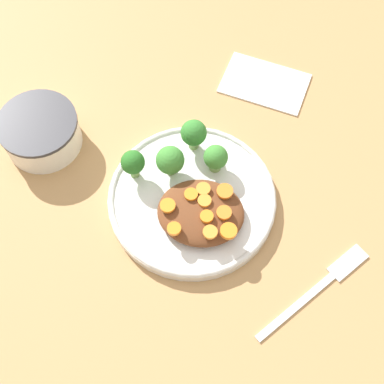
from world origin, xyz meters
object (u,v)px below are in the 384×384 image
(plate, at_px, (192,199))
(fork, at_px, (323,284))
(dip_bowl, at_px, (40,131))
(napkin, at_px, (265,83))

(plate, distance_m, fork, 0.21)
(dip_bowl, relative_size, napkin, 0.78)
(plate, bearing_deg, napkin, 68.36)
(napkin, bearing_deg, dip_bowl, -154.72)
(plate, relative_size, napkin, 1.58)
(fork, relative_size, napkin, 1.00)
(plate, height_order, dip_bowl, dip_bowl)
(dip_bowl, height_order, napkin, dip_bowl)
(dip_bowl, xyz_separation_m, fork, (0.43, -0.17, -0.03))
(plate, xyz_separation_m, fork, (0.19, -0.10, -0.01))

